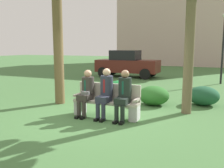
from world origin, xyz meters
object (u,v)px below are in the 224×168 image
object	(u,v)px
seated_man_left	(86,90)
street_lamp	(223,41)
seated_man_middle	(105,91)
shrub_near_bench	(203,96)
parked_car_near	(127,64)
shrub_mid_lawn	(154,95)
shrub_far_lawn	(119,89)
building_backdrop	(189,14)
seated_man_right	(124,92)
park_bench	(107,101)

from	to	relation	value
seated_man_left	street_lamp	distance (m)	8.70
seated_man_left	seated_man_middle	xyz separation A→B (m)	(0.57, 0.01, 0.03)
shrub_near_bench	street_lamp	size ratio (longest dim) A/B	0.28
shrub_near_bench	parked_car_near	size ratio (longest dim) A/B	0.25
seated_man_left	shrub_mid_lawn	bearing A→B (deg)	54.13
shrub_far_lawn	building_backdrop	size ratio (longest dim) A/B	0.07
shrub_far_lawn	street_lamp	size ratio (longest dim) A/B	0.29
building_backdrop	seated_man_middle	bearing A→B (deg)	-88.90
seated_man_right	shrub_near_bench	world-z (taller)	seated_man_right
street_lamp	building_backdrop	xyz separation A→B (m)	(-3.32, 14.32, 3.19)
parked_car_near	street_lamp	distance (m)	5.67
shrub_mid_lawn	parked_car_near	bearing A→B (deg)	116.83
park_bench	parked_car_near	size ratio (longest dim) A/B	0.47
parked_car_near	seated_man_left	bearing A→B (deg)	-77.11
seated_man_right	building_backdrop	size ratio (longest dim) A/B	0.09
shrub_mid_lawn	shrub_near_bench	bearing A→B (deg)	22.86
shrub_near_bench	building_backdrop	size ratio (longest dim) A/B	0.07
seated_man_middle	shrub_mid_lawn	distance (m)	2.15
park_bench	seated_man_right	distance (m)	0.63
shrub_near_bench	seated_man_left	bearing A→B (deg)	-138.41
seated_man_right	building_backdrop	xyz separation A→B (m)	(-0.95, 22.15, 4.65)
shrub_near_bench	street_lamp	xyz separation A→B (m)	(0.56, 5.26, 1.88)
park_bench	parked_car_near	world-z (taller)	parked_car_near
seated_man_left	street_lamp	xyz separation A→B (m)	(3.47, 7.84, 1.49)
park_bench	building_backdrop	size ratio (longest dim) A/B	0.12
seated_man_left	shrub_far_lawn	world-z (taller)	seated_man_left
parked_car_near	street_lamp	world-z (taller)	street_lamp
park_bench	shrub_near_bench	world-z (taller)	park_bench
shrub_near_bench	parked_car_near	world-z (taller)	parked_car_near
seated_man_right	seated_man_left	bearing A→B (deg)	-179.48
shrub_near_bench	shrub_far_lawn	xyz separation A→B (m)	(-2.98, 0.04, 0.01)
seated_man_middle	parked_car_near	size ratio (longest dim) A/B	0.34
seated_man_left	building_backdrop	xyz separation A→B (m)	(0.15, 22.16, 4.68)
seated_man_right	shrub_mid_lawn	bearing A→B (deg)	80.88
shrub_far_lawn	building_backdrop	distance (m)	20.19
shrub_near_bench	building_backdrop	distance (m)	20.41
seated_man_middle	street_lamp	world-z (taller)	street_lamp
seated_man_right	shrub_mid_lawn	xyz separation A→B (m)	(0.31, 1.94, -0.41)
seated_man_right	shrub_near_bench	xyz separation A→B (m)	(1.81, 2.57, -0.42)
shrub_far_lawn	parked_car_near	distance (m)	6.34
seated_man_left	street_lamp	world-z (taller)	street_lamp
seated_man_right	street_lamp	distance (m)	8.31
seated_man_left	seated_man_right	bearing A→B (deg)	0.52
seated_man_left	shrub_mid_lawn	distance (m)	2.44
seated_man_right	shrub_mid_lawn	size ratio (longest dim) A/B	1.30
shrub_far_lawn	street_lamp	bearing A→B (deg)	55.86
park_bench	building_backdrop	xyz separation A→B (m)	(-0.42, 22.03, 4.96)
seated_man_left	street_lamp	size ratio (longest dim) A/B	0.35
seated_man_right	shrub_near_bench	size ratio (longest dim) A/B	1.31
shrub_near_bench	parked_car_near	distance (m)	7.81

